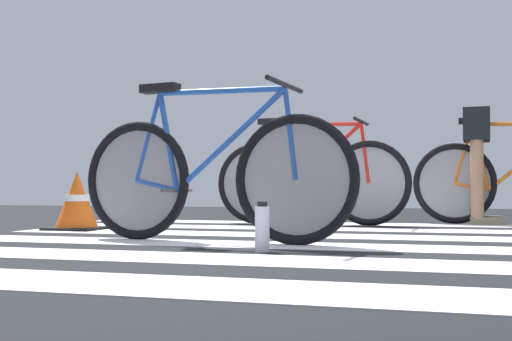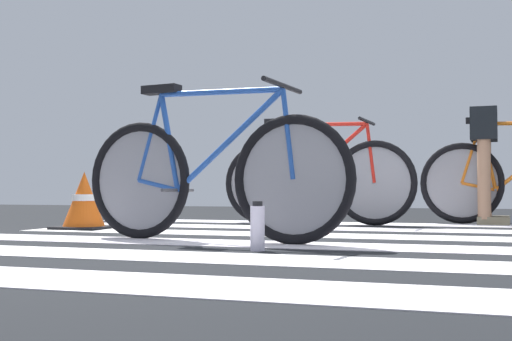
{
  "view_description": "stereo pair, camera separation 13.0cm",
  "coord_description": "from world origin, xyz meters",
  "px_view_note": "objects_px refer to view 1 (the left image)",
  "views": [
    {
      "loc": [
        0.46,
        -3.77,
        0.32
      ],
      "look_at": [
        -0.61,
        -0.06,
        0.44
      ],
      "focal_mm": 45.43,
      "sensor_mm": 36.0,
      "label": 1
    },
    {
      "loc": [
        0.59,
        -3.77,
        0.32
      ],
      "look_at": [
        -0.61,
        -0.06,
        0.44
      ],
      "focal_mm": 45.43,
      "sensor_mm": 36.0,
      "label": 2
    }
  ],
  "objects_px": {
    "bicycle_1_of_3": "(211,175)",
    "water_bottle": "(262,228)",
    "cyclist_3_of_3": "(477,150)",
    "traffic_cone": "(77,202)",
    "bicycle_2_of_3": "(309,180)"
  },
  "relations": [
    {
      "from": "bicycle_1_of_3",
      "to": "water_bottle",
      "type": "height_order",
      "value": "bicycle_1_of_3"
    },
    {
      "from": "cyclist_3_of_3",
      "to": "traffic_cone",
      "type": "xyz_separation_m",
      "value": [
        -2.93,
        -1.69,
        -0.45
      ]
    },
    {
      "from": "bicycle_2_of_3",
      "to": "cyclist_3_of_3",
      "type": "xyz_separation_m",
      "value": [
        1.4,
        0.47,
        0.27
      ]
    },
    {
      "from": "bicycle_1_of_3",
      "to": "traffic_cone",
      "type": "height_order",
      "value": "bicycle_1_of_3"
    },
    {
      "from": "bicycle_1_of_3",
      "to": "water_bottle",
      "type": "bearing_deg",
      "value": -39.34
    },
    {
      "from": "traffic_cone",
      "to": "bicycle_1_of_3",
      "type": "bearing_deg",
      "value": -30.13
    },
    {
      "from": "bicycle_2_of_3",
      "to": "water_bottle",
      "type": "distance_m",
      "value": 2.5
    },
    {
      "from": "bicycle_2_of_3",
      "to": "traffic_cone",
      "type": "xyz_separation_m",
      "value": [
        -1.53,
        -1.22,
        -0.18
      ]
    },
    {
      "from": "cyclist_3_of_3",
      "to": "water_bottle",
      "type": "relative_size",
      "value": 4.12
    },
    {
      "from": "bicycle_1_of_3",
      "to": "traffic_cone",
      "type": "distance_m",
      "value": 1.58
    },
    {
      "from": "water_bottle",
      "to": "traffic_cone",
      "type": "height_order",
      "value": "traffic_cone"
    },
    {
      "from": "bicycle_2_of_3",
      "to": "cyclist_3_of_3",
      "type": "relative_size",
      "value": 1.72
    },
    {
      "from": "cyclist_3_of_3",
      "to": "water_bottle",
      "type": "distance_m",
      "value": 3.19
    },
    {
      "from": "water_bottle",
      "to": "traffic_cone",
      "type": "distance_m",
      "value": 2.18
    },
    {
      "from": "bicycle_1_of_3",
      "to": "bicycle_2_of_3",
      "type": "height_order",
      "value": "same"
    }
  ]
}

